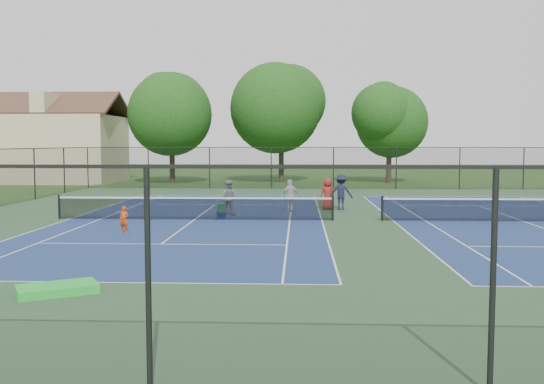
{
  "coord_description": "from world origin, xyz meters",
  "views": [
    {
      "loc": [
        -2.51,
        -25.81,
        3.3
      ],
      "look_at": [
        -3.61,
        -1.0,
        1.3
      ],
      "focal_mm": 40.0,
      "sensor_mm": 36.0,
      "label": 1
    }
  ],
  "objects_px": {
    "ball_hopper": "(221,208)",
    "clapboard_house": "(58,146)",
    "ball_crate": "(221,215)",
    "bystander_b": "(341,192)",
    "tree_back_a": "(172,110)",
    "bystander_a": "(290,196)",
    "tree_back_c": "(390,117)",
    "instructor": "(228,198)",
    "child_player": "(124,220)",
    "bystander_c": "(328,194)",
    "tree_back_b": "(281,104)"
  },
  "relations": [
    {
      "from": "clapboard_house",
      "to": "bystander_a",
      "type": "relative_size",
      "value": 6.84
    },
    {
      "from": "child_player",
      "to": "bystander_a",
      "type": "bearing_deg",
      "value": 66.52
    },
    {
      "from": "bystander_a",
      "to": "tree_back_a",
      "type": "bearing_deg",
      "value": -85.04
    },
    {
      "from": "bystander_a",
      "to": "ball_hopper",
      "type": "relative_size",
      "value": 4.31
    },
    {
      "from": "child_player",
      "to": "ball_crate",
      "type": "xyz_separation_m",
      "value": [
        3.02,
        4.4,
        -0.35
      ]
    },
    {
      "from": "bystander_b",
      "to": "clapboard_house",
      "type": "bearing_deg",
      "value": -34.11
    },
    {
      "from": "bystander_b",
      "to": "tree_back_a",
      "type": "bearing_deg",
      "value": -49.01
    },
    {
      "from": "tree_back_a",
      "to": "tree_back_b",
      "type": "height_order",
      "value": "tree_back_b"
    },
    {
      "from": "clapboard_house",
      "to": "tree_back_a",
      "type": "bearing_deg",
      "value": -5.71
    },
    {
      "from": "child_player",
      "to": "bystander_c",
      "type": "height_order",
      "value": "bystander_c"
    },
    {
      "from": "bystander_b",
      "to": "ball_crate",
      "type": "distance_m",
      "value": 6.77
    },
    {
      "from": "tree_back_b",
      "to": "ball_hopper",
      "type": "xyz_separation_m",
      "value": [
        -1.9,
        -25.6,
        -6.11
      ]
    },
    {
      "from": "instructor",
      "to": "ball_crate",
      "type": "height_order",
      "value": "instructor"
    },
    {
      "from": "tree_back_c",
      "to": "bystander_a",
      "type": "distance_m",
      "value": 23.81
    },
    {
      "from": "tree_back_a",
      "to": "clapboard_house",
      "type": "xyz_separation_m",
      "value": [
        -10.0,
        1.0,
        -2.95
      ]
    },
    {
      "from": "ball_crate",
      "to": "clapboard_house",
      "type": "bearing_deg",
      "value": 124.8
    },
    {
      "from": "bystander_a",
      "to": "bystander_b",
      "type": "height_order",
      "value": "bystander_b"
    },
    {
      "from": "child_player",
      "to": "bystander_a",
      "type": "relative_size",
      "value": 0.64
    },
    {
      "from": "instructor",
      "to": "bystander_c",
      "type": "distance_m",
      "value": 5.31
    },
    {
      "from": "child_player",
      "to": "instructor",
      "type": "distance_m",
      "value": 6.53
    },
    {
      "from": "ball_hopper",
      "to": "tree_back_c",
      "type": "bearing_deg",
      "value": 66.1
    },
    {
      "from": "clapboard_house",
      "to": "bystander_a",
      "type": "height_order",
      "value": "clapboard_house"
    },
    {
      "from": "tree_back_a",
      "to": "tree_back_c",
      "type": "distance_m",
      "value": 18.04
    },
    {
      "from": "tree_back_b",
      "to": "bystander_c",
      "type": "xyz_separation_m",
      "value": [
        2.93,
        -21.75,
        -5.81
      ]
    },
    {
      "from": "tree_back_a",
      "to": "clapboard_house",
      "type": "distance_m",
      "value": 10.47
    },
    {
      "from": "bystander_c",
      "to": "tree_back_c",
      "type": "bearing_deg",
      "value": -126.57
    },
    {
      "from": "tree_back_a",
      "to": "bystander_a",
      "type": "bearing_deg",
      "value": -64.3
    },
    {
      "from": "bystander_a",
      "to": "bystander_c",
      "type": "relative_size",
      "value": 1.0
    },
    {
      "from": "ball_crate",
      "to": "tree_back_c",
      "type": "bearing_deg",
      "value": 66.1
    },
    {
      "from": "child_player",
      "to": "ball_crate",
      "type": "bearing_deg",
      "value": 72.53
    },
    {
      "from": "tree_back_a",
      "to": "instructor",
      "type": "xyz_separation_m",
      "value": [
        7.27,
        -22.31,
        -5.22
      ]
    },
    {
      "from": "bystander_a",
      "to": "ball_hopper",
      "type": "bearing_deg",
      "value": 20.74
    },
    {
      "from": "child_player",
      "to": "instructor",
      "type": "relative_size",
      "value": 0.61
    },
    {
      "from": "bystander_a",
      "to": "bystander_c",
      "type": "distance_m",
      "value": 2.2
    },
    {
      "from": "tree_back_a",
      "to": "ball_crate",
      "type": "bearing_deg",
      "value": -73.26
    },
    {
      "from": "tree_back_a",
      "to": "tree_back_c",
      "type": "height_order",
      "value": "tree_back_a"
    },
    {
      "from": "tree_back_a",
      "to": "bystander_b",
      "type": "distance_m",
      "value": 23.97
    },
    {
      "from": "child_player",
      "to": "tree_back_c",
      "type": "bearing_deg",
      "value": 81.35
    },
    {
      "from": "child_player",
      "to": "bystander_b",
      "type": "bearing_deg",
      "value": 61.16
    },
    {
      "from": "instructor",
      "to": "bystander_a",
      "type": "distance_m",
      "value": 3.12
    },
    {
      "from": "bystander_b",
      "to": "ball_hopper",
      "type": "relative_size",
      "value": 4.82
    },
    {
      "from": "child_player",
      "to": "bystander_a",
      "type": "xyz_separation_m",
      "value": [
        6.01,
        7.04,
        0.29
      ]
    },
    {
      "from": "tree_back_c",
      "to": "bystander_a",
      "type": "bearing_deg",
      "value": -109.81
    },
    {
      "from": "tree_back_c",
      "to": "instructor",
      "type": "height_order",
      "value": "tree_back_c"
    },
    {
      "from": "tree_back_a",
      "to": "ball_hopper",
      "type": "height_order",
      "value": "tree_back_a"
    },
    {
      "from": "tree_back_a",
      "to": "instructor",
      "type": "distance_m",
      "value": 24.04
    },
    {
      "from": "ball_hopper",
      "to": "clapboard_house",
      "type": "bearing_deg",
      "value": 124.8
    },
    {
      "from": "tree_back_c",
      "to": "bystander_c",
      "type": "height_order",
      "value": "tree_back_c"
    },
    {
      "from": "child_player",
      "to": "bystander_c",
      "type": "bearing_deg",
      "value": 63.44
    },
    {
      "from": "tree_back_c",
      "to": "instructor",
      "type": "bearing_deg",
      "value": -114.71
    }
  ]
}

